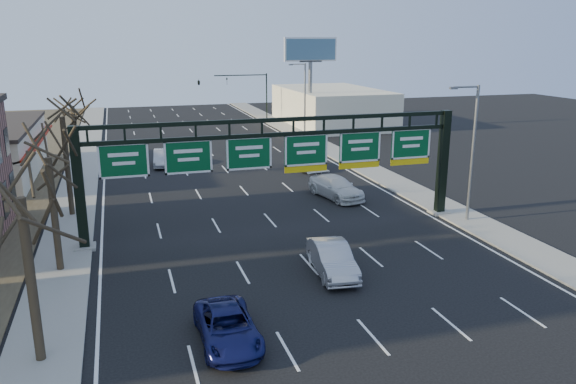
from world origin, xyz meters
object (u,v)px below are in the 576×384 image
object	(u,v)px
car_silver_sedan	(332,259)
car_white_wagon	(336,187)
car_blue_suv	(228,327)
sign_gantry	(280,159)

from	to	relation	value
car_silver_sedan	car_white_wagon	distance (m)	14.55
car_blue_suv	car_silver_sedan	bearing A→B (deg)	38.70
sign_gantry	car_white_wagon	size ratio (longest dim) A/B	4.42
car_silver_sedan	car_white_wagon	xyz separation A→B (m)	(5.58, 13.44, -0.00)
sign_gantry	car_blue_suv	size ratio (longest dim) A/B	5.07
car_silver_sedan	car_blue_suv	bearing A→B (deg)	-135.47
sign_gantry	car_white_wagon	bearing A→B (deg)	43.98
car_white_wagon	car_blue_suv	bearing A→B (deg)	-134.91
car_blue_suv	car_white_wagon	xyz separation A→B (m)	(12.09, 18.62, 0.13)
car_blue_suv	car_white_wagon	world-z (taller)	car_white_wagon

